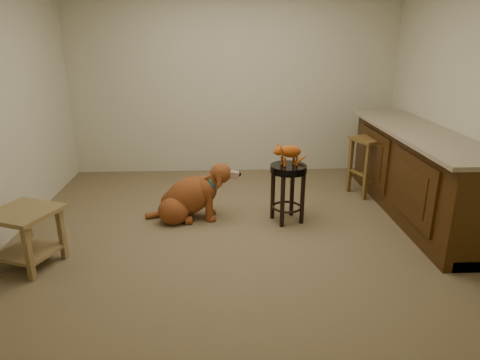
{
  "coord_description": "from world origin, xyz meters",
  "views": [
    {
      "loc": [
        -0.19,
        -4.0,
        1.9
      ],
      "look_at": [
        0.01,
        0.23,
        0.45
      ],
      "focal_mm": 32.0,
      "sensor_mm": 36.0,
      "label": 1
    }
  ],
  "objects_px": {
    "padded_stool": "(288,182)",
    "tabby_kitten": "(288,152)",
    "golden_retriever": "(190,197)",
    "side_table": "(26,230)",
    "wood_stool": "(369,165)"
  },
  "relations": [
    {
      "from": "padded_stool",
      "to": "tabby_kitten",
      "type": "bearing_deg",
      "value": -167.14
    },
    {
      "from": "padded_stool",
      "to": "tabby_kitten",
      "type": "relative_size",
      "value": 1.67
    },
    {
      "from": "side_table",
      "to": "golden_retriever",
      "type": "xyz_separation_m",
      "value": [
        1.31,
        0.93,
        -0.09
      ]
    },
    {
      "from": "wood_stool",
      "to": "golden_retriever",
      "type": "relative_size",
      "value": 0.69
    },
    {
      "from": "side_table",
      "to": "tabby_kitten",
      "type": "distance_m",
      "value": 2.51
    },
    {
      "from": "wood_stool",
      "to": "golden_retriever",
      "type": "xyz_separation_m",
      "value": [
        -2.15,
        -0.66,
        -0.13
      ]
    },
    {
      "from": "padded_stool",
      "to": "wood_stool",
      "type": "relative_size",
      "value": 0.87
    },
    {
      "from": "side_table",
      "to": "golden_retriever",
      "type": "distance_m",
      "value": 1.61
    },
    {
      "from": "wood_stool",
      "to": "side_table",
      "type": "height_order",
      "value": "wood_stool"
    },
    {
      "from": "padded_stool",
      "to": "golden_retriever",
      "type": "xyz_separation_m",
      "value": [
        -1.03,
        0.1,
        -0.19
      ]
    },
    {
      "from": "padded_stool",
      "to": "side_table",
      "type": "bearing_deg",
      "value": -160.6
    },
    {
      "from": "side_table",
      "to": "wood_stool",
      "type": "bearing_deg",
      "value": 24.67
    },
    {
      "from": "side_table",
      "to": "tabby_kitten",
      "type": "xyz_separation_m",
      "value": [
        2.34,
        0.82,
        0.42
      ]
    },
    {
      "from": "golden_retriever",
      "to": "side_table",
      "type": "bearing_deg",
      "value": -144.69
    },
    {
      "from": "wood_stool",
      "to": "golden_retriever",
      "type": "height_order",
      "value": "wood_stool"
    }
  ]
}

